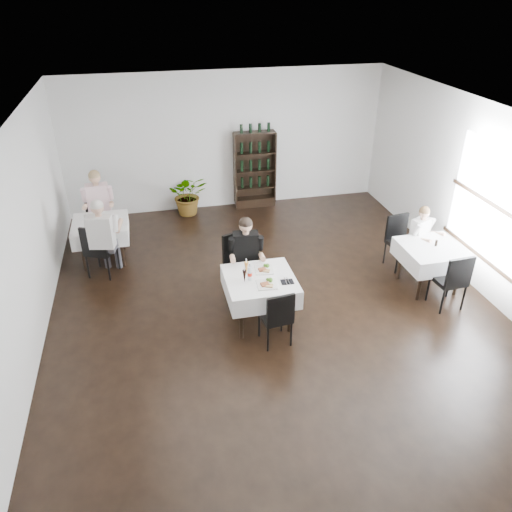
# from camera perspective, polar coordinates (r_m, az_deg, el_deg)

# --- Properties ---
(room_shell) EXTENTS (9.00, 9.00, 9.00)m
(room_shell) POSITION_cam_1_polar(r_m,az_deg,el_deg) (7.09, 2.86, 2.79)
(room_shell) COLOR black
(room_shell) RESTS_ON ground
(window_right) EXTENTS (0.06, 2.30, 1.85)m
(window_right) POSITION_cam_1_polar(r_m,az_deg,el_deg) (8.64, 25.78, 4.84)
(window_right) COLOR white
(window_right) RESTS_ON room_shell
(wine_shelf) EXTENTS (0.90, 0.28, 1.75)m
(wine_shelf) POSITION_cam_1_polar(r_m,az_deg,el_deg) (11.34, -0.14, 9.74)
(wine_shelf) COLOR black
(wine_shelf) RESTS_ON ground
(main_table) EXTENTS (1.03, 1.03, 0.77)m
(main_table) POSITION_cam_1_polar(r_m,az_deg,el_deg) (7.46, 0.47, -3.47)
(main_table) COLOR black
(main_table) RESTS_ON ground
(left_table) EXTENTS (0.98, 0.98, 0.77)m
(left_table) POSITION_cam_1_polar(r_m,az_deg,el_deg) (9.55, -17.31, 2.91)
(left_table) COLOR black
(left_table) RESTS_ON ground
(right_table) EXTENTS (0.98, 0.98, 0.77)m
(right_table) POSITION_cam_1_polar(r_m,az_deg,el_deg) (8.79, 19.40, 0.15)
(right_table) COLOR black
(right_table) RESTS_ON ground
(potted_tree) EXTENTS (0.83, 0.72, 0.92)m
(potted_tree) POSITION_cam_1_polar(r_m,az_deg,el_deg) (11.15, -7.74, 6.98)
(potted_tree) COLOR #2D5D1F
(potted_tree) RESTS_ON ground
(main_chair_far) EXTENTS (0.64, 0.65, 1.09)m
(main_chair_far) POSITION_cam_1_polar(r_m,az_deg,el_deg) (8.11, -1.76, -0.56)
(main_chair_far) COLOR black
(main_chair_far) RESTS_ON ground
(main_chair_near) EXTENTS (0.46, 0.46, 0.90)m
(main_chair_near) POSITION_cam_1_polar(r_m,az_deg,el_deg) (7.06, 2.46, -6.75)
(main_chair_near) COLOR black
(main_chair_near) RESTS_ON ground
(left_chair_far) EXTENTS (0.58, 0.58, 1.02)m
(left_chair_far) POSITION_cam_1_polar(r_m,az_deg,el_deg) (10.28, -17.42, 4.59)
(left_chair_far) COLOR black
(left_chair_far) RESTS_ON ground
(left_chair_near) EXTENTS (0.60, 0.60, 0.99)m
(left_chair_near) POSITION_cam_1_polar(r_m,az_deg,el_deg) (9.03, -17.59, 0.90)
(left_chair_near) COLOR black
(left_chair_near) RESTS_ON ground
(right_chair_far) EXTENTS (0.49, 0.50, 0.96)m
(right_chair_far) POSITION_cam_1_polar(r_m,az_deg,el_deg) (9.35, 16.07, 2.01)
(right_chair_far) COLOR black
(right_chair_far) RESTS_ON ground
(right_chair_near) EXTENTS (0.48, 0.48, 0.98)m
(right_chair_near) POSITION_cam_1_polar(r_m,az_deg,el_deg) (8.35, 21.55, -2.36)
(right_chair_near) COLOR black
(right_chair_near) RESTS_ON ground
(diner_main) EXTENTS (0.57, 0.58, 1.44)m
(diner_main) POSITION_cam_1_polar(r_m,az_deg,el_deg) (7.87, -1.11, 0.23)
(diner_main) COLOR #42424A
(diner_main) RESTS_ON ground
(diner_left_far) EXTENTS (0.58, 0.58, 1.51)m
(diner_left_far) POSITION_cam_1_polar(r_m,az_deg,el_deg) (10.02, -17.55, 5.78)
(diner_left_far) COLOR #42424A
(diner_left_far) RESTS_ON ground
(diner_left_near) EXTENTS (0.61, 0.65, 1.49)m
(diner_left_near) POSITION_cam_1_polar(r_m,az_deg,el_deg) (8.87, -17.11, 2.63)
(diner_left_near) COLOR #42424A
(diner_left_near) RESTS_ON ground
(diner_right_far) EXTENTS (0.57, 0.59, 1.25)m
(diner_right_far) POSITION_cam_1_polar(r_m,az_deg,el_deg) (9.15, 18.58, 2.26)
(diner_right_far) COLOR #42424A
(diner_right_far) RESTS_ON ground
(plate_far) EXTENTS (0.31, 0.31, 0.09)m
(plate_far) POSITION_cam_1_polar(r_m,az_deg,el_deg) (7.55, 0.97, -1.53)
(plate_far) COLOR white
(plate_far) RESTS_ON main_table
(plate_near) EXTENTS (0.30, 0.30, 0.09)m
(plate_near) POSITION_cam_1_polar(r_m,az_deg,el_deg) (7.20, 1.28, -3.22)
(plate_near) COLOR white
(plate_near) RESTS_ON main_table
(pilsner_dark) EXTENTS (0.06, 0.06, 0.26)m
(pilsner_dark) POSITION_cam_1_polar(r_m,az_deg,el_deg) (7.22, -1.33, -2.34)
(pilsner_dark) COLOR black
(pilsner_dark) RESTS_ON main_table
(pilsner_lager) EXTENTS (0.07, 0.07, 0.28)m
(pilsner_lager) POSITION_cam_1_polar(r_m,az_deg,el_deg) (7.39, -1.10, -1.43)
(pilsner_lager) COLOR gold
(pilsner_lager) RESTS_ON main_table
(coke_bottle) EXTENTS (0.07, 0.07, 0.28)m
(coke_bottle) POSITION_cam_1_polar(r_m,az_deg,el_deg) (7.28, -0.72, -1.97)
(coke_bottle) COLOR silver
(coke_bottle) RESTS_ON main_table
(napkin_cutlery) EXTENTS (0.19, 0.21, 0.02)m
(napkin_cutlery) POSITION_cam_1_polar(r_m,az_deg,el_deg) (7.29, 3.59, -2.95)
(napkin_cutlery) COLOR black
(napkin_cutlery) RESTS_ON main_table
(pepper_mill) EXTENTS (0.05, 0.05, 0.10)m
(pepper_mill) POSITION_cam_1_polar(r_m,az_deg,el_deg) (8.74, 19.90, 1.40)
(pepper_mill) COLOR black
(pepper_mill) RESTS_ON right_table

